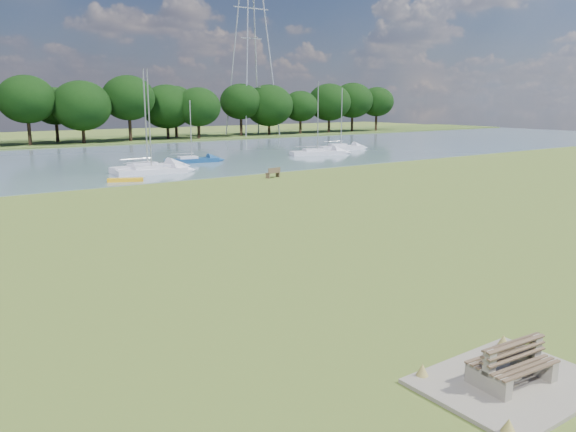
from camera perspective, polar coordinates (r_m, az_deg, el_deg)
ground at (r=24.70m, az=-6.49°, el=-3.90°), size 220.00×220.00×0.00m
river at (r=64.28m, az=-24.88°, el=4.72°), size 220.00×40.00×0.10m
concrete_pad at (r=14.81m, az=21.68°, el=-15.48°), size 4.20×3.20×0.10m
bench_pair at (r=14.60m, az=21.82°, el=-13.79°), size 2.05×1.30×1.06m
riverbank_bench at (r=48.65m, az=-1.51°, el=4.42°), size 1.49×0.70×0.88m
kayak at (r=47.90m, az=-16.19°, el=3.54°), size 2.88×1.70×0.28m
pylon at (r=107.92m, az=-3.78°, el=20.30°), size 7.31×5.12×36.89m
tree_line at (r=90.61m, az=-24.49°, el=10.24°), size 152.29×8.20×9.93m
sailboat_0 at (r=54.50m, az=-14.12°, el=4.99°), size 7.09×2.75×9.32m
sailboat_2 at (r=60.98m, az=-9.81°, el=5.75°), size 5.77×2.31×6.54m
sailboat_4 at (r=75.95m, az=5.36°, el=7.08°), size 6.46×2.85×8.08m
sailboat_6 at (r=52.23m, az=-13.76°, el=4.67°), size 6.35×2.44×9.21m
sailboat_8 at (r=68.75m, az=2.96°, el=6.60°), size 6.90×3.70×8.77m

